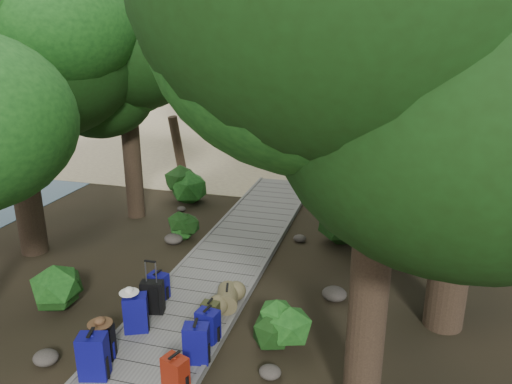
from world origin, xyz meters
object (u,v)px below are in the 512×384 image
(kayak, at_px, (241,149))
(backpack_left_a, at_px, (93,354))
(backpack_right_c, at_px, (208,324))
(backpack_right_d, at_px, (210,312))
(backpack_left_c, at_px, (136,311))
(backpack_left_b, at_px, (103,340))
(lone_suitcase_on_sand, at_px, (300,166))
(sun_lounger, at_px, (386,162))
(backpack_right_b, at_px, (196,341))
(duffel_right_khaki, at_px, (227,298))
(backpack_right_a, at_px, (175,373))
(backpack_left_d, at_px, (158,285))
(suitcase_on_boardwalk, at_px, (153,297))

(kayak, bearing_deg, backpack_left_a, -78.78)
(backpack_right_c, xyz_separation_m, backpack_right_d, (-0.16, 0.53, -0.09))
(backpack_left_c, height_order, backpack_right_c, backpack_left_c)
(backpack_left_a, xyz_separation_m, kayak, (-2.38, 15.46, -0.36))
(backpack_right_c, bearing_deg, backpack_left_b, -139.51)
(lone_suitcase_on_sand, distance_m, kayak, 4.37)
(backpack_left_a, relative_size, backpack_left_b, 1.25)
(backpack_right_d, height_order, sun_lounger, sun_lounger)
(backpack_right_b, relative_size, duffel_right_khaki, 1.18)
(backpack_left_c, relative_size, duffel_right_khaki, 1.25)
(duffel_right_khaki, height_order, kayak, duffel_right_khaki)
(backpack_left_a, distance_m, sun_lounger, 14.88)
(backpack_right_a, bearing_deg, kayak, 122.55)
(backpack_left_d, xyz_separation_m, backpack_right_b, (1.56, -1.72, 0.08))
(backpack_left_c, distance_m, backpack_right_a, 1.92)
(kayak, xyz_separation_m, sun_lounger, (6.48, -1.16, 0.17))
(backpack_right_d, bearing_deg, backpack_right_b, -79.13)
(backpack_right_b, xyz_separation_m, lone_suitcase_on_sand, (-0.49, 11.81, -0.11))
(backpack_left_d, xyz_separation_m, backpack_right_c, (1.53, -1.13, 0.03))
(backpack_right_b, xyz_separation_m, backpack_right_d, (-0.18, 1.12, -0.13))
(backpack_right_c, height_order, sun_lounger, backpack_right_c)
(backpack_left_d, distance_m, backpack_right_c, 1.90)
(lone_suitcase_on_sand, bearing_deg, backpack_left_d, -115.00)
(backpack_right_a, distance_m, backpack_right_b, 0.78)
(backpack_right_c, height_order, suitcase_on_boardwalk, suitcase_on_boardwalk)
(lone_suitcase_on_sand, bearing_deg, backpack_left_a, -113.25)
(backpack_left_b, height_order, suitcase_on_boardwalk, same)
(backpack_left_b, distance_m, backpack_right_d, 2.02)
(backpack_left_a, height_order, backpack_left_c, backpack_left_a)
(backpack_right_c, bearing_deg, kayak, 114.27)
(backpack_right_c, bearing_deg, sun_lounger, 87.36)
(backpack_left_b, height_order, kayak, backpack_left_b)
(backpack_right_b, height_order, sun_lounger, backpack_right_b)
(backpack_right_c, height_order, backpack_right_d, backpack_right_c)
(backpack_right_d, bearing_deg, backpack_left_b, -131.44)
(backpack_left_a, xyz_separation_m, backpack_left_c, (0.01, 1.36, -0.02))
(backpack_right_d, relative_size, duffel_right_khaki, 0.76)
(backpack_left_c, distance_m, sun_lounger, 13.57)
(backpack_left_c, distance_m, lone_suitcase_on_sand, 11.31)
(backpack_right_c, relative_size, sun_lounger, 0.32)
(backpack_right_d, height_order, suitcase_on_boardwalk, suitcase_on_boardwalk)
(backpack_right_c, relative_size, kayak, 0.20)
(backpack_right_a, distance_m, suitcase_on_boardwalk, 2.40)
(backpack_left_c, xyz_separation_m, backpack_right_d, (1.24, 0.59, -0.16))
(backpack_left_c, bearing_deg, backpack_right_a, -67.42)
(backpack_right_a, bearing_deg, backpack_left_b, -177.13)
(backpack_left_b, relative_size, duffel_right_khaki, 1.05)
(sun_lounger, bearing_deg, backpack_right_b, -100.86)
(kayak, bearing_deg, backpack_right_d, -72.47)
(backpack_right_b, height_order, kayak, backpack_right_b)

